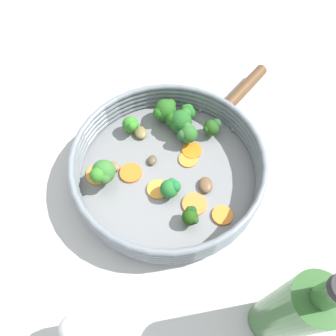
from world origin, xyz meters
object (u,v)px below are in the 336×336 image
at_px(skillet, 168,174).
at_px(mushroom_piece_0, 152,160).
at_px(broccoli_floret_7, 190,216).
at_px(mushroom_piece_2, 206,185).
at_px(carrot_slice_1, 158,189).
at_px(carrot_slice_3, 192,151).
at_px(broccoli_floret_3, 103,173).
at_px(broccoli_floret_1, 180,121).
at_px(broccoli_floret_8, 165,110).
at_px(mushroom_piece_1, 140,132).
at_px(broccoli_floret_0, 188,112).
at_px(oil_bottle, 289,312).
at_px(salt_shaker, 78,330).
at_px(carrot_slice_0, 98,175).
at_px(carrot_slice_2, 188,159).
at_px(broccoli_floret_6, 131,125).
at_px(carrot_slice_5, 222,215).
at_px(carrot_slice_6, 131,171).
at_px(broccoli_floret_2, 187,133).
at_px(broccoli_floret_4, 212,127).
at_px(broccoli_floret_5, 170,188).
at_px(carrot_slice_4, 194,204).
at_px(mushroom_piece_3, 113,166).

relative_size(skillet, mushroom_piece_0, 15.18).
xyz_separation_m(broccoli_floret_7, mushroom_piece_2, (-0.07, 0.03, -0.02)).
bearing_deg(carrot_slice_1, skillet, 150.72).
relative_size(carrot_slice_3, broccoli_floret_3, 0.68).
bearing_deg(broccoli_floret_1, broccoli_floret_8, -138.49).
height_order(skillet, mushroom_piece_1, mushroom_piece_1).
height_order(broccoli_floret_0, mushroom_piece_0, broccoli_floret_0).
bearing_deg(oil_bottle, broccoli_floret_8, -160.31).
height_order(broccoli_floret_0, salt_shaker, salt_shaker).
bearing_deg(carrot_slice_0, carrot_slice_2, 98.92).
bearing_deg(broccoli_floret_6, carrot_slice_5, 39.96).
distance_m(broccoli_floret_3, mushroom_piece_1, 0.13).
bearing_deg(broccoli_floret_1, carrot_slice_3, 22.21).
distance_m(carrot_slice_3, carrot_slice_6, 0.13).
height_order(carrot_slice_3, carrot_slice_5, same).
distance_m(broccoli_floret_8, mushroom_piece_1, 0.07).
relative_size(broccoli_floret_2, mushroom_piece_2, 1.40).
distance_m(broccoli_floret_3, broccoli_floret_4, 0.23).
bearing_deg(broccoli_floret_1, broccoli_floret_5, -10.49).
bearing_deg(carrot_slice_4, carrot_slice_1, -116.73).
height_order(broccoli_floret_6, mushroom_piece_3, broccoli_floret_6).
xyz_separation_m(carrot_slice_6, broccoli_floret_3, (0.02, -0.05, 0.03)).
bearing_deg(broccoli_floret_4, mushroom_piece_0, -63.33).
bearing_deg(oil_bottle, broccoli_floret_0, -166.48).
distance_m(broccoli_floret_6, broccoli_floret_7, 0.22).
bearing_deg(broccoli_floret_3, salt_shaker, -4.65).
height_order(broccoli_floret_2, broccoli_floret_6, broccoli_floret_2).
distance_m(carrot_slice_0, oil_bottle, 0.39).
xyz_separation_m(broccoli_floret_7, mushroom_piece_1, (-0.19, -0.09, -0.02)).
bearing_deg(carrot_slice_2, mushroom_piece_2, 24.54).
height_order(carrot_slice_2, mushroom_piece_3, mushroom_piece_3).
xyz_separation_m(broccoli_floret_5, oil_bottle, (0.22, 0.14, 0.07)).
xyz_separation_m(carrot_slice_4, mushroom_piece_2, (-0.04, 0.02, 0.00)).
bearing_deg(broccoli_floret_5, broccoli_floret_1, 169.51).
bearing_deg(broccoli_floret_4, broccoli_floret_8, -115.38).
xyz_separation_m(broccoli_floret_1, broccoli_floret_5, (0.15, -0.03, -0.01)).
bearing_deg(broccoli_floret_7, carrot_slice_2, 176.84).
bearing_deg(skillet, broccoli_floret_8, 179.93).
xyz_separation_m(skillet, salt_shaker, (0.27, -0.14, 0.04)).
height_order(skillet, broccoli_floret_5, broccoli_floret_5).
xyz_separation_m(broccoli_floret_3, broccoli_floret_5, (0.03, 0.12, -0.01)).
height_order(skillet, mushroom_piece_3, mushroom_piece_3).
height_order(skillet, broccoli_floret_1, broccoli_floret_1).
height_order(carrot_slice_4, carrot_slice_6, same).
height_order(carrot_slice_0, broccoli_floret_1, broccoli_floret_1).
bearing_deg(mushroom_piece_0, skillet, 49.82).
bearing_deg(carrot_slice_5, broccoli_floret_0, -168.61).
distance_m(broccoli_floret_4, broccoli_floret_7, 0.20).
bearing_deg(broccoli_floret_2, mushroom_piece_1, -104.74).
bearing_deg(broccoli_floret_6, carrot_slice_1, 19.70).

